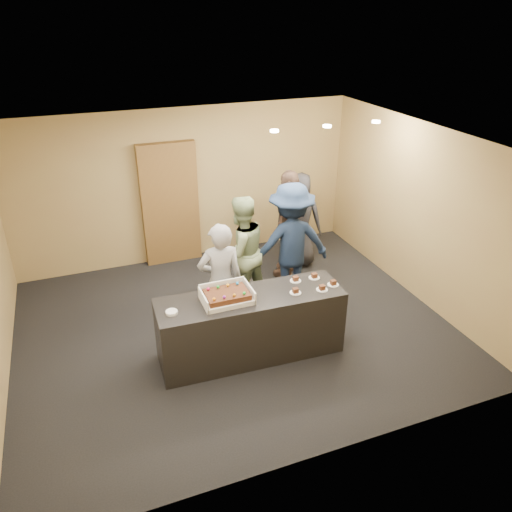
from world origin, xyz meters
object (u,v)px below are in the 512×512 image
person_navy_man (291,243)px  person_dark_suit (299,220)px  cake_box (226,297)px  plate_stack (172,312)px  serving_counter (251,326)px  sheet_cake (227,294)px  person_sage_man (241,252)px  storage_cabinet (170,204)px  person_brown_extra (289,224)px  person_server_grey (221,281)px

person_navy_man → person_dark_suit: person_navy_man is taller
cake_box → plate_stack: 0.71m
person_dark_suit → cake_box: bearing=80.3°
cake_box → plate_stack: size_ratio=4.35×
serving_counter → plate_stack: size_ratio=16.79×
sheet_cake → person_sage_man: bearing=63.6°
storage_cabinet → sheet_cake: (0.03, -3.07, -0.08)m
person_brown_extra → person_dark_suit: person_brown_extra is taller
storage_cabinet → plate_stack: bearing=-102.2°
plate_stack → person_brown_extra: size_ratio=0.08×
person_server_grey → storage_cabinet: bearing=-82.1°
cake_box → person_sage_man: (0.63, 1.25, -0.07)m
person_brown_extra → person_dark_suit: 0.44m
person_navy_man → person_brown_extra: size_ratio=1.02×
cake_box → person_navy_man: person_navy_man is taller
cake_box → person_navy_man: bearing=38.9°
person_navy_man → person_dark_suit: size_ratio=1.14×
storage_cabinet → cake_box: bearing=-89.4°
person_sage_man → person_dark_suit: 1.65m
plate_stack → serving_counter: bearing=1.5°
sheet_cake → person_server_grey: person_server_grey is taller
storage_cabinet → cake_box: size_ratio=3.48×
plate_stack → person_sage_man: bearing=44.2°
cake_box → person_dark_suit: (2.01, 2.14, -0.11)m
plate_stack → storage_cabinet: bearing=77.8°
person_brown_extra → person_dark_suit: bearing=168.1°
person_sage_man → person_dark_suit: person_sage_man is taller
storage_cabinet → person_server_grey: size_ratio=1.28×
person_server_grey → person_sage_man: 0.87m
person_sage_man → person_dark_suit: (1.38, 0.89, -0.04)m
person_brown_extra → person_sage_man: bearing=-24.8°
storage_cabinet → person_brown_extra: storage_cabinet is taller
plate_stack → person_sage_man: size_ratio=0.08×
storage_cabinet → person_dark_suit: (2.05, -0.91, -0.25)m
serving_counter → storage_cabinet: 3.16m
plate_stack → person_brown_extra: 3.06m
storage_cabinet → plate_stack: (-0.67, -3.10, -0.16)m
storage_cabinet → person_dark_suit: bearing=-24.0°
cake_box → person_dark_suit: size_ratio=0.37×
sheet_cake → person_server_grey: bearing=80.5°
storage_cabinet → cake_box: (0.03, -3.05, -0.14)m
person_navy_man → person_brown_extra: (0.31, 0.74, -0.02)m
person_brown_extra → person_server_grey: bearing=-15.5°
person_dark_suit → plate_stack: bearing=72.4°
sheet_cake → person_dark_suit: size_ratio=0.32×
storage_cabinet → person_navy_man: 2.40m
person_sage_man → cake_box: bearing=48.5°
serving_counter → cake_box: cake_box is taller
storage_cabinet → person_navy_man: bearing=-53.7°
storage_cabinet → person_brown_extra: (1.73, -1.20, -0.15)m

